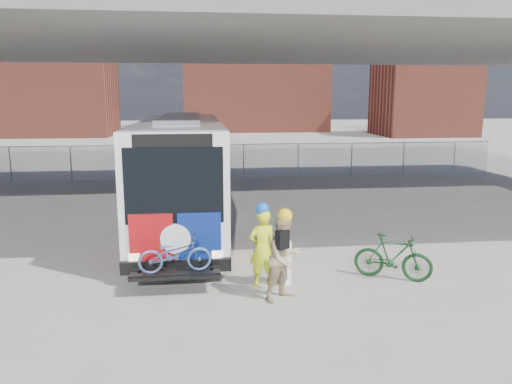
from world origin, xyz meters
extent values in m
plane|color=#9E9991|center=(0.00, 0.00, 0.00)|extent=(160.00, 160.00, 0.00)
cube|color=silver|center=(-2.00, 2.64, 1.95)|extent=(2.55, 12.00, 3.20)
cube|color=black|center=(-2.00, 3.14, 2.59)|extent=(2.61, 11.00, 1.28)
cube|color=black|center=(-2.00, -3.31, 2.33)|extent=(2.24, 0.12, 1.76)
cube|color=black|center=(-2.00, -3.31, 3.36)|extent=(1.78, 0.12, 0.30)
cube|color=black|center=(-2.00, -3.41, 0.45)|extent=(2.55, 0.20, 0.30)
cube|color=#9A0B10|center=(-2.55, -3.38, 1.10)|extent=(1.00, 0.08, 1.20)
cube|color=navy|center=(-1.45, -3.38, 1.10)|extent=(1.00, 0.08, 1.20)
cylinder|color=silver|center=(-2.00, -3.40, 1.10)|extent=(0.70, 0.06, 0.70)
cube|color=gray|center=(-2.00, 2.64, 3.62)|extent=(1.28, 7.20, 0.14)
cube|color=black|center=(-2.00, -3.91, 0.45)|extent=(2.00, 0.70, 0.06)
cylinder|color=black|center=(-3.15, -1.76, 0.50)|extent=(0.30, 1.00, 1.00)
cylinder|color=black|center=(-0.85, -1.76, 0.50)|extent=(0.30, 1.00, 1.00)
cylinder|color=black|center=(-3.15, 6.84, 0.50)|extent=(0.30, 1.00, 1.00)
cylinder|color=black|center=(-0.85, 6.84, 0.50)|extent=(0.30, 1.00, 1.00)
cube|color=#9A0B10|center=(-3.30, -1.16, 1.30)|extent=(0.06, 2.60, 1.70)
cube|color=navy|center=(-3.30, 0.44, 1.30)|extent=(0.06, 1.40, 1.70)
cube|color=#9A0B10|center=(-0.70, -1.16, 1.30)|extent=(0.06, 2.60, 1.70)
cube|color=navy|center=(-0.70, 0.44, 1.30)|extent=(0.06, 1.40, 1.70)
imported|color=#436093|center=(-2.00, -3.91, 0.90)|extent=(1.66, 0.71, 0.85)
cube|color=#605E59|center=(0.00, 4.00, 6.75)|extent=(40.00, 16.00, 1.50)
cube|color=#605E59|center=(0.00, 4.00, 7.55)|extent=(40.00, 0.60, 0.80)
cylinder|color=gray|center=(-8.00, 12.00, 0.90)|extent=(0.06, 0.06, 1.80)
cylinder|color=gray|center=(-4.00, 12.00, 0.90)|extent=(0.06, 0.06, 1.80)
cylinder|color=gray|center=(0.00, 12.00, 0.90)|extent=(0.06, 0.06, 1.80)
cylinder|color=gray|center=(4.00, 12.00, 0.90)|extent=(0.06, 0.06, 1.80)
cylinder|color=gray|center=(8.00, 12.00, 0.90)|extent=(0.06, 0.06, 1.80)
cylinder|color=gray|center=(12.00, 12.00, 0.90)|extent=(0.06, 0.06, 1.80)
plane|color=gray|center=(0.00, 12.00, 0.90)|extent=(30.00, 0.00, 30.00)
cube|color=gray|center=(0.00, 12.00, 1.82)|extent=(30.00, 0.05, 0.04)
cube|color=brown|center=(-18.00, 45.00, 5.00)|extent=(14.00, 10.00, 10.00)
cube|color=brown|center=(6.00, 52.00, 6.00)|extent=(18.00, 12.00, 12.00)
cube|color=brown|center=(24.00, 40.00, 4.00)|extent=(10.00, 8.00, 8.00)
cylinder|color=brown|center=(14.00, 55.00, 12.50)|extent=(2.20, 2.20, 25.00)
cylinder|color=silver|center=(0.53, -3.66, 0.48)|extent=(0.29, 0.29, 0.95)
sphere|color=silver|center=(0.53, -3.66, 0.95)|extent=(0.29, 0.29, 0.29)
imported|color=#DAEE19|center=(-0.01, -3.66, 0.90)|extent=(0.75, 0.59, 1.79)
sphere|color=blue|center=(-0.01, -3.66, 1.81)|extent=(0.31, 0.31, 0.31)
imported|color=tan|center=(0.35, -4.53, 0.92)|extent=(1.13, 1.07, 1.83)
sphere|color=yellow|center=(0.35, -4.53, 1.85)|extent=(0.32, 0.32, 0.32)
cube|color=black|center=(0.27, -4.70, 1.38)|extent=(0.32, 0.29, 0.40)
imported|color=#123A17|center=(3.14, -3.66, 0.55)|extent=(1.87, 1.32, 1.11)
camera|label=1|loc=(-1.45, -14.61, 4.32)|focal=35.00mm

